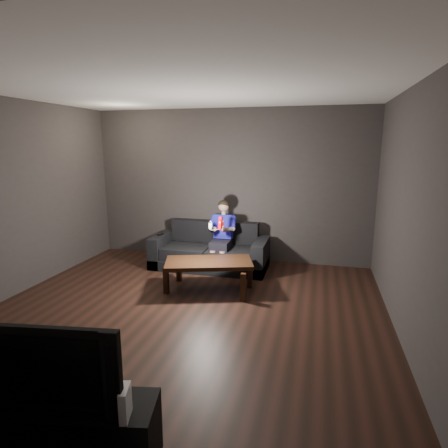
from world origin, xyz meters
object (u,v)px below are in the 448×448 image
(child, at_px, (222,230))
(coffee_table, at_px, (209,265))
(sofa, at_px, (210,253))
(media_console, at_px, (57,435))

(child, xyz_separation_m, coffee_table, (0.06, -0.98, -0.29))
(sofa, distance_m, media_console, 4.18)
(sofa, distance_m, coffee_table, 1.07)
(coffee_table, bearing_deg, child, 93.38)
(sofa, height_order, media_console, sofa)
(sofa, height_order, coffee_table, sofa)
(child, distance_m, media_console, 4.15)
(media_console, bearing_deg, child, 77.64)
(coffee_table, distance_m, media_console, 3.16)
(sofa, bearing_deg, child, -11.28)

